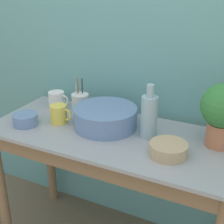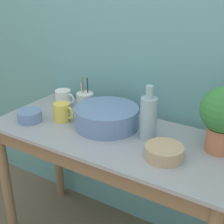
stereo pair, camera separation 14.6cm
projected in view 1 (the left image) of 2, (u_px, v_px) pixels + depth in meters
name	position (u px, v px, depth m)	size (l,w,h in m)	color
wall_back	(138.00, 48.00, 1.78)	(6.00, 0.05, 2.40)	#609E9E
counter_table	(110.00, 162.00, 1.70)	(1.34, 0.58, 0.81)	#846647
potted_plant	(223.00, 111.00, 1.46)	(0.21, 0.21, 0.32)	#B7704C
bowl_wash_large	(105.00, 117.00, 1.70)	(0.35, 0.35, 0.11)	#6684B2
bottle_tall	(149.00, 116.00, 1.57)	(0.08, 0.08, 0.28)	#93B2BC
mug_white	(57.00, 100.00, 1.96)	(0.14, 0.10, 0.10)	white
mug_yellow	(59.00, 114.00, 1.75)	(0.13, 0.09, 0.10)	#E5CC4C
bowl_small_tan	(168.00, 149.00, 1.44)	(0.18, 0.18, 0.06)	tan
bowl_small_blue	(25.00, 119.00, 1.73)	(0.14, 0.14, 0.06)	#6684B2
utensil_cup	(80.00, 103.00, 1.89)	(0.10, 0.10, 0.21)	silver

